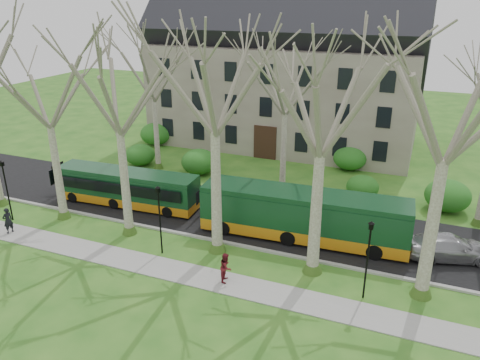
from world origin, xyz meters
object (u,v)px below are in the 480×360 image
(bus_follow, at_px, (303,215))
(bus_lead, at_px, (127,187))
(sedan, at_px, (449,247))
(pedestrian_b, at_px, (226,267))
(pedestrian_a, at_px, (8,220))

(bus_follow, bearing_deg, bus_lead, 176.07)
(bus_follow, xyz_separation_m, sedan, (8.65, 0.77, -0.88))
(sedan, bearing_deg, bus_lead, 73.77)
(pedestrian_b, bearing_deg, bus_lead, 48.46)
(pedestrian_a, relative_size, pedestrian_b, 1.05)
(bus_follow, height_order, pedestrian_a, bus_follow)
(bus_lead, distance_m, pedestrian_b, 12.56)
(bus_lead, height_order, pedestrian_a, bus_lead)
(bus_lead, distance_m, sedan, 22.04)
(bus_follow, bearing_deg, sedan, 1.95)
(bus_lead, bearing_deg, pedestrian_b, -34.03)
(bus_lead, relative_size, bus_follow, 0.83)
(pedestrian_a, xyz_separation_m, pedestrian_b, (15.40, 0.26, -0.04))
(bus_follow, bearing_deg, pedestrian_b, -115.69)
(bus_follow, height_order, sedan, bus_follow)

